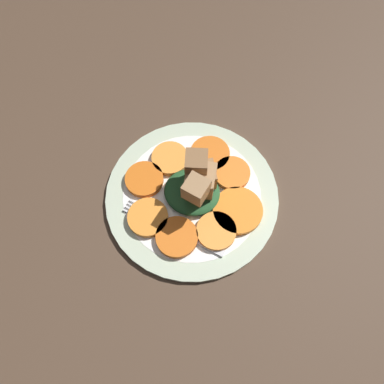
{
  "coord_description": "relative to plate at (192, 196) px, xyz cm",
  "views": [
    {
      "loc": [
        7.74,
        -24.52,
        61.73
      ],
      "look_at": [
        0.0,
        0.0,
        4.1
      ],
      "focal_mm": 35.0,
      "sensor_mm": 36.0,
      "label": 1
    }
  ],
  "objects": [
    {
      "name": "table_slab",
      "position": [
        0.0,
        0.0,
        -1.52
      ],
      "size": [
        120.0,
        120.0,
        2.0
      ],
      "primitive_type": "cube",
      "color": "#4C3828",
      "rests_on": "ground"
    },
    {
      "name": "plate",
      "position": [
        0.0,
        0.0,
        0.0
      ],
      "size": [
        29.7,
        29.7,
        1.05
      ],
      "color": "beige",
      "rests_on": "table_slab"
    },
    {
      "name": "carrot_slice_0",
      "position": [
        -8.64,
        -0.45,
        1.14
      ],
      "size": [
        6.62,
        6.62,
        1.11
      ],
      "primitive_type": "cylinder",
      "color": "orange",
      "rests_on": "plate"
    },
    {
      "name": "carrot_slice_1",
      "position": [
        -5.62,
        -6.39,
        1.14
      ],
      "size": [
        6.73,
        6.73,
        1.11
      ],
      "primitive_type": "cylinder",
      "color": "orange",
      "rests_on": "plate"
    },
    {
      "name": "carrot_slice_2",
      "position": [
        0.49,
        -8.15,
        1.14
      ],
      "size": [
        6.87,
        6.87,
        1.11
      ],
      "primitive_type": "cylinder",
      "color": "orange",
      "rests_on": "plate"
    },
    {
      "name": "carrot_slice_3",
      "position": [
        5.8,
        -5.26,
        1.14
      ],
      "size": [
        6.54,
        6.54,
        1.11
      ],
      "primitive_type": "cylinder",
      "color": "orange",
      "rests_on": "plate"
    },
    {
      "name": "carrot_slice_4",
      "position": [
        8.21,
        -0.76,
        1.14
      ],
      "size": [
        8.32,
        8.32,
        1.11
      ],
      "primitive_type": "cylinder",
      "color": "orange",
      "rests_on": "plate"
    },
    {
      "name": "carrot_slice_5",
      "position": [
        5.49,
        5.67,
        1.14
      ],
      "size": [
        6.31,
        6.31,
        1.11
      ],
      "primitive_type": "cylinder",
      "color": "orange",
      "rests_on": "plate"
    },
    {
      "name": "carrot_slice_6",
      "position": [
        0.76,
        8.18,
        1.14
      ],
      "size": [
        7.05,
        7.05,
        1.11
      ],
      "primitive_type": "cylinder",
      "color": "orange",
      "rests_on": "plate"
    },
    {
      "name": "carrot_slice_7",
      "position": [
        -5.75,
        5.22,
        1.14
      ],
      "size": [
        6.5,
        6.5,
        1.11
      ],
      "primitive_type": "cylinder",
      "color": "orange",
      "rests_on": "plate"
    },
    {
      "name": "center_pile",
      "position": [
        0.61,
        0.6,
        4.09
      ],
      "size": [
        9.54,
        9.0,
        8.99
      ],
      "color": "#235128",
      "rests_on": "plate"
    },
    {
      "name": "fork",
      "position": [
        -1.43,
        -6.78,
        0.78
      ],
      "size": [
        18.22,
        4.92,
        0.4
      ],
      "rotation": [
        0.0,
        0.0,
        -0.18
      ],
      "color": "silver",
      "rests_on": "plate"
    }
  ]
}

